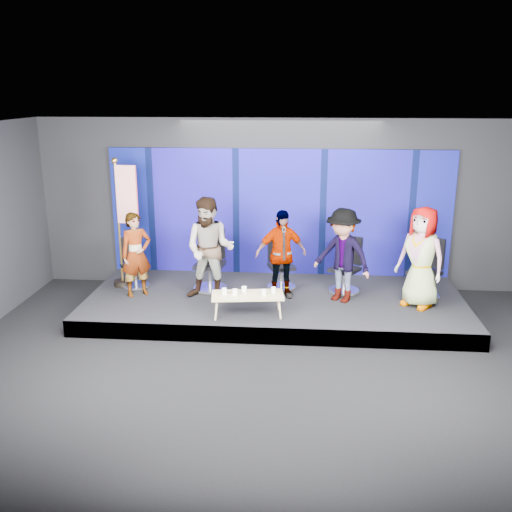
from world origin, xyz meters
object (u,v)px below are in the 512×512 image
object	(u,v)px
mug_b	(235,292)
panelist_c	(281,254)
chair_d	(346,274)
chair_b	(211,270)
mug_c	(244,289)
mug_e	(273,290)
panelist_e	(421,257)
chair_a	(134,271)
chair_c	(281,271)
mug_d	(264,292)
chair_e	(425,278)
panelist_d	(342,255)
flag_stand	(125,220)
panelist_b	(210,249)
panelist_a	(136,254)
mug_a	(224,291)
coffee_table	(248,296)

from	to	relation	value
mug_b	panelist_c	bearing A→B (deg)	54.64
chair_d	chair_b	bearing A→B (deg)	-145.67
mug_c	mug_e	xyz separation A→B (m)	(0.51, 0.01, -0.00)
panelist_e	mug_e	distance (m)	2.68
chair_a	panelist_c	world-z (taller)	panelist_c
chair_c	mug_b	world-z (taller)	chair_c
chair_b	mug_d	distance (m)	1.71
mug_e	chair_e	bearing A→B (deg)	20.62
panelist_d	panelist_e	bearing A→B (deg)	26.71
chair_a	mug_d	world-z (taller)	chair_a
flag_stand	panelist_b	bearing A→B (deg)	-11.76
panelist_c	flag_stand	bearing A→B (deg)	154.78
panelist_e	mug_b	bearing A→B (deg)	-125.91
chair_a	panelist_e	world-z (taller)	panelist_e
chair_a	flag_stand	bearing A→B (deg)	146.53
panelist_c	flag_stand	size ratio (longest dim) A/B	0.66
chair_d	mug_c	bearing A→B (deg)	-113.22
mug_e	chair_c	bearing A→B (deg)	87.06
mug_e	chair_a	bearing A→B (deg)	157.12
mug_e	panelist_a	bearing A→B (deg)	164.49
chair_b	chair_c	world-z (taller)	chair_b
flag_stand	mug_a	bearing A→B (deg)	-26.91
flag_stand	chair_d	bearing A→B (deg)	5.93
panelist_c	panelist_d	bearing A→B (deg)	-25.50
chair_c	flag_stand	size ratio (longest dim) A/B	0.40
chair_a	panelist_d	bearing A→B (deg)	-41.98
coffee_table	mug_c	bearing A→B (deg)	125.12
chair_a	mug_b	xyz separation A→B (m)	(2.15, -1.36, 0.11)
panelist_e	chair_c	bearing A→B (deg)	-156.39
flag_stand	mug_b	bearing A→B (deg)	-25.30
panelist_a	chair_e	bearing A→B (deg)	-32.07
mug_d	chair_e	bearing A→B (deg)	21.99
panelist_d	mug_a	world-z (taller)	panelist_d
chair_c	coffee_table	distance (m)	1.55
chair_b	panelist_b	distance (m)	0.76
panelist_d	panelist_a	bearing A→B (deg)	-147.13
chair_b	mug_c	xyz separation A→B (m)	(0.77, -1.16, 0.04)
panelist_d	mug_d	bearing A→B (deg)	-114.69
mug_c	flag_stand	world-z (taller)	flag_stand
chair_b	mug_a	world-z (taller)	chair_b
panelist_a	mug_b	world-z (taller)	panelist_a
mug_c	chair_d	bearing A→B (deg)	34.00
chair_a	flag_stand	world-z (taller)	flag_stand
chair_c	chair_d	xyz separation A→B (m)	(1.25, -0.14, 0.01)
flag_stand	coffee_table	bearing A→B (deg)	-21.99
mug_d	mug_e	bearing A→B (deg)	41.75
mug_b	mug_d	distance (m)	0.49
panelist_a	mug_d	bearing A→B (deg)	-54.92
panelist_e	mug_a	distance (m)	3.51
chair_d	mug_e	distance (m)	1.80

